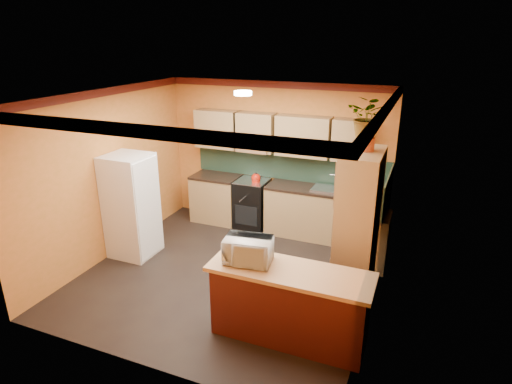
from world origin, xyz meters
TOP-DOWN VIEW (x-y plane):
  - room_shell at (0.02, 0.28)m, footprint 4.24×4.24m
  - base_cabinets_back at (0.26, 1.80)m, footprint 3.65×0.60m
  - countertop_back at (0.26, 1.80)m, footprint 3.65×0.62m
  - stove at (-0.37, 1.80)m, footprint 0.58×0.58m
  - kettle at (-0.27, 1.75)m, footprint 0.18×0.18m
  - sink at (1.03, 1.80)m, footprint 0.48×0.40m
  - base_cabinets_right at (1.80, 1.11)m, footprint 0.60×0.80m
  - countertop_right at (1.80, 1.11)m, footprint 0.62×0.80m
  - fridge at (-1.75, 0.04)m, footprint 0.68×0.66m
  - pantry at (1.85, 0.09)m, footprint 0.48×0.90m
  - fern_pot at (1.85, 0.14)m, footprint 0.22×0.22m
  - fern at (1.85, 0.14)m, footprint 0.57×0.53m
  - breakfast_bar at (1.30, -1.05)m, footprint 1.80×0.55m
  - bar_top at (1.30, -1.05)m, footprint 1.90×0.65m
  - microwave at (0.78, -1.05)m, footprint 0.59×0.44m

SIDE VIEW (x-z plane):
  - base_cabinets_back at x=0.26m, z-range 0.00..0.88m
  - base_cabinets_right at x=1.80m, z-range 0.00..0.88m
  - breakfast_bar at x=1.30m, z-range 0.00..0.88m
  - stove at x=-0.37m, z-range 0.00..0.91m
  - fridge at x=-1.75m, z-range 0.00..1.70m
  - countertop_back at x=0.26m, z-range 0.88..0.92m
  - countertop_right at x=1.80m, z-range 0.88..0.92m
  - bar_top at x=1.30m, z-range 0.88..0.93m
  - sink at x=1.03m, z-range 0.92..0.95m
  - kettle at x=-0.27m, z-range 0.91..1.09m
  - pantry at x=1.85m, z-range 0.00..2.10m
  - microwave at x=0.78m, z-range 0.93..1.23m
  - room_shell at x=0.02m, z-range 0.73..3.45m
  - fern_pot at x=1.85m, z-range 2.10..2.26m
  - fern at x=1.85m, z-range 2.26..2.77m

